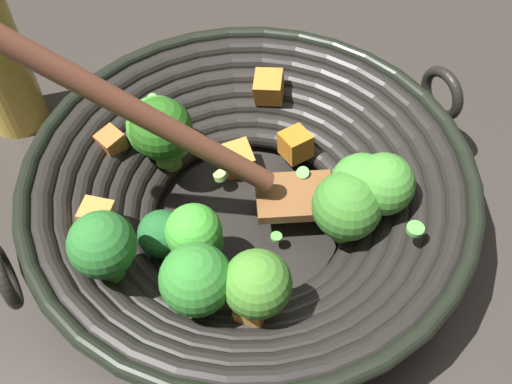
% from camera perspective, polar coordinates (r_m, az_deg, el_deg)
% --- Properties ---
extents(ground_plane, '(4.00, 4.00, 0.00)m').
position_cam_1_polar(ground_plane, '(0.57, -0.60, -3.19)').
color(ground_plane, '#332D28').
extents(wok, '(0.39, 0.43, 0.27)m').
position_cam_1_polar(wok, '(0.52, -0.88, -0.01)').
color(wok, black).
rests_on(wok, ground).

